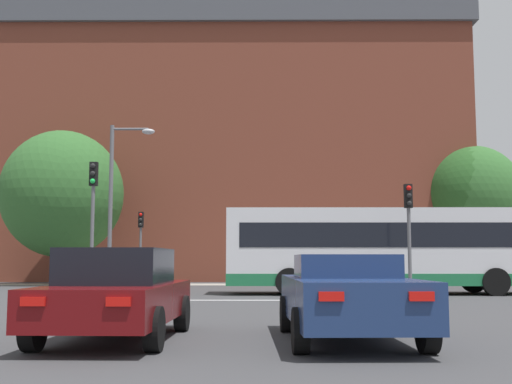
{
  "coord_description": "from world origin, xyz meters",
  "views": [
    {
      "loc": [
        0.5,
        -2.89,
        1.29
      ],
      "look_at": [
        0.35,
        20.84,
        3.8
      ],
      "focal_mm": 45.0,
      "sensor_mm": 36.0,
      "label": 1
    }
  ],
  "objects_px": {
    "traffic_light_far_left": "(141,235)",
    "bus_crossing_lead": "(385,249)",
    "traffic_light_near_left": "(93,207)",
    "traffic_light_far_right": "(351,236)",
    "car_saloon_left": "(117,294)",
    "pedestrian_waiting": "(386,263)",
    "car_roadster_right": "(347,297)",
    "traffic_light_near_right": "(409,221)",
    "street_lamp_junction": "(118,189)"
  },
  "relations": [
    {
      "from": "bus_crossing_lead",
      "to": "traffic_light_far_left",
      "type": "height_order",
      "value": "traffic_light_far_left"
    },
    {
      "from": "traffic_light_near_right",
      "to": "traffic_light_near_left",
      "type": "distance_m",
      "value": 10.57
    },
    {
      "from": "car_saloon_left",
      "to": "traffic_light_far_right",
      "type": "relative_size",
      "value": 1.17
    },
    {
      "from": "traffic_light_far_left",
      "to": "traffic_light_far_right",
      "type": "height_order",
      "value": "traffic_light_far_right"
    },
    {
      "from": "bus_crossing_lead",
      "to": "traffic_light_far_left",
      "type": "xyz_separation_m",
      "value": [
        -10.85,
        8.29,
        0.82
      ]
    },
    {
      "from": "car_saloon_left",
      "to": "bus_crossing_lead",
      "type": "xyz_separation_m",
      "value": [
        7.06,
        13.97,
        0.97
      ]
    },
    {
      "from": "car_roadster_right",
      "to": "street_lamp_junction",
      "type": "relative_size",
      "value": 0.68
    },
    {
      "from": "street_lamp_junction",
      "to": "traffic_light_far_right",
      "type": "bearing_deg",
      "value": 39.57
    },
    {
      "from": "car_saloon_left",
      "to": "street_lamp_junction",
      "type": "height_order",
      "value": "street_lamp_junction"
    },
    {
      "from": "traffic_light_near_right",
      "to": "pedestrian_waiting",
      "type": "relative_size",
      "value": 2.07
    },
    {
      "from": "car_saloon_left",
      "to": "car_roadster_right",
      "type": "height_order",
      "value": "car_saloon_left"
    },
    {
      "from": "car_roadster_right",
      "to": "bus_crossing_lead",
      "type": "height_order",
      "value": "bus_crossing_lead"
    },
    {
      "from": "pedestrian_waiting",
      "to": "car_saloon_left",
      "type": "bearing_deg",
      "value": -37.0
    },
    {
      "from": "traffic_light_near_right",
      "to": "traffic_light_far_right",
      "type": "distance_m",
      "value": 11.93
    },
    {
      "from": "street_lamp_junction",
      "to": "pedestrian_waiting",
      "type": "bearing_deg",
      "value": 35.06
    },
    {
      "from": "street_lamp_junction",
      "to": "pedestrian_waiting",
      "type": "xyz_separation_m",
      "value": [
        12.05,
        8.46,
        -2.93
      ]
    },
    {
      "from": "bus_crossing_lead",
      "to": "traffic_light_near_left",
      "type": "height_order",
      "value": "traffic_light_near_left"
    },
    {
      "from": "traffic_light_near_right",
      "to": "street_lamp_junction",
      "type": "distance_m",
      "value": 11.17
    },
    {
      "from": "traffic_light_near_right",
      "to": "pedestrian_waiting",
      "type": "bearing_deg",
      "value": 82.67
    },
    {
      "from": "traffic_light_near_left",
      "to": "traffic_light_far_right",
      "type": "bearing_deg",
      "value": 49.69
    },
    {
      "from": "car_saloon_left",
      "to": "car_roadster_right",
      "type": "bearing_deg",
      "value": -0.1
    },
    {
      "from": "car_saloon_left",
      "to": "bus_crossing_lead",
      "type": "relative_size",
      "value": 0.37
    },
    {
      "from": "traffic_light_far_left",
      "to": "pedestrian_waiting",
      "type": "bearing_deg",
      "value": 2.76
    },
    {
      "from": "car_saloon_left",
      "to": "bus_crossing_lead",
      "type": "height_order",
      "value": "bus_crossing_lead"
    },
    {
      "from": "bus_crossing_lead",
      "to": "street_lamp_junction",
      "type": "height_order",
      "value": "street_lamp_junction"
    },
    {
      "from": "car_roadster_right",
      "to": "traffic_light_near_left",
      "type": "xyz_separation_m",
      "value": [
        -6.97,
        10.86,
        2.33
      ]
    },
    {
      "from": "pedestrian_waiting",
      "to": "traffic_light_far_left",
      "type": "bearing_deg",
      "value": -103.14
    },
    {
      "from": "car_roadster_right",
      "to": "traffic_light_near_right",
      "type": "distance_m",
      "value": 11.78
    },
    {
      "from": "traffic_light_near_left",
      "to": "traffic_light_far_left",
      "type": "bearing_deg",
      "value": 92.64
    },
    {
      "from": "traffic_light_far_left",
      "to": "street_lamp_junction",
      "type": "bearing_deg",
      "value": -85.89
    },
    {
      "from": "car_roadster_right",
      "to": "pedestrian_waiting",
      "type": "bearing_deg",
      "value": 75.82
    },
    {
      "from": "car_saloon_left",
      "to": "pedestrian_waiting",
      "type": "bearing_deg",
      "value": 70.35
    },
    {
      "from": "bus_crossing_lead",
      "to": "traffic_light_far_right",
      "type": "bearing_deg",
      "value": 0.2
    },
    {
      "from": "car_roadster_right",
      "to": "pedestrian_waiting",
      "type": "xyz_separation_m",
      "value": [
        5.11,
        22.97,
        0.4
      ]
    },
    {
      "from": "car_roadster_right",
      "to": "traffic_light_far_right",
      "type": "height_order",
      "value": "traffic_light_far_right"
    },
    {
      "from": "street_lamp_junction",
      "to": "pedestrian_waiting",
      "type": "distance_m",
      "value": 15.01
    },
    {
      "from": "traffic_light_far_left",
      "to": "bus_crossing_lead",
      "type": "bearing_deg",
      "value": -37.37
    },
    {
      "from": "pedestrian_waiting",
      "to": "traffic_light_far_right",
      "type": "bearing_deg",
      "value": -106.58
    },
    {
      "from": "car_saloon_left",
      "to": "bus_crossing_lead",
      "type": "bearing_deg",
      "value": 64.63
    },
    {
      "from": "traffic_light_near_right",
      "to": "traffic_light_far_right",
      "type": "relative_size",
      "value": 1.02
    },
    {
      "from": "traffic_light_far_left",
      "to": "car_roadster_right",
      "type": "bearing_deg",
      "value": -71.45
    },
    {
      "from": "car_roadster_right",
      "to": "bus_crossing_lead",
      "type": "relative_size",
      "value": 0.38
    },
    {
      "from": "traffic_light_far_left",
      "to": "traffic_light_far_right",
      "type": "xyz_separation_m",
      "value": [
        10.82,
        0.63,
        0.01
      ]
    },
    {
      "from": "car_roadster_right",
      "to": "traffic_light_far_left",
      "type": "xyz_separation_m",
      "value": [
        -7.5,
        22.36,
        1.83
      ]
    },
    {
      "from": "car_roadster_right",
      "to": "bus_crossing_lead",
      "type": "bearing_deg",
      "value": 74.97
    },
    {
      "from": "car_saloon_left",
      "to": "traffic_light_far_right",
      "type": "bearing_deg",
      "value": 74.37
    },
    {
      "from": "bus_crossing_lead",
      "to": "traffic_light_near_left",
      "type": "bearing_deg",
      "value": 107.29
    },
    {
      "from": "traffic_light_near_right",
      "to": "bus_crossing_lead",
      "type": "bearing_deg",
      "value": 94.38
    },
    {
      "from": "car_roadster_right",
      "to": "traffic_light_far_left",
      "type": "distance_m",
      "value": 23.65
    },
    {
      "from": "bus_crossing_lead",
      "to": "traffic_light_near_right",
      "type": "xyz_separation_m",
      "value": [
        0.23,
        -3.01,
        0.88
      ]
    }
  ]
}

